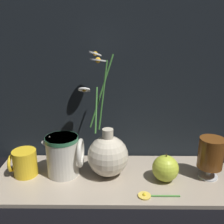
{
  "coord_description": "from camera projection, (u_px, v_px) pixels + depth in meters",
  "views": [
    {
      "loc": [
        0.0,
        -0.69,
        0.45
      ],
      "look_at": [
        -0.01,
        0.0,
        0.23
      ],
      "focal_mm": 40.0,
      "sensor_mm": 36.0,
      "label": 1
    }
  ],
  "objects": [
    {
      "name": "yellow_mug",
      "position": [
        24.0,
        163.0,
        0.79
      ],
      "size": [
        0.08,
        0.07,
        0.08
      ],
      "color": "yellow",
      "rests_on": "shelf"
    },
    {
      "name": "shelf",
      "position": [
        114.0,
        178.0,
        0.8
      ],
      "size": [
        0.77,
        0.28,
        0.01
      ],
      "color": "tan",
      "rests_on": "ground_plane"
    },
    {
      "name": "ground_plane",
      "position": [
        114.0,
        180.0,
        0.8
      ],
      "size": [
        6.0,
        6.0,
        0.0
      ],
      "primitive_type": "plane",
      "color": "black"
    },
    {
      "name": "loose_daisy",
      "position": [
        149.0,
        196.0,
        0.7
      ],
      "size": [
        0.12,
        0.04,
        0.01
      ],
      "color": "#4C8E3D",
      "rests_on": "shelf"
    },
    {
      "name": "ceramic_pitcher",
      "position": [
        63.0,
        154.0,
        0.79
      ],
      "size": [
        0.13,
        0.1,
        0.14
      ],
      "color": "beige",
      "rests_on": "shelf"
    },
    {
      "name": "orange_fruit",
      "position": [
        165.0,
        168.0,
        0.76
      ],
      "size": [
        0.08,
        0.08,
        0.09
      ],
      "color": "#B7C638",
      "rests_on": "shelf"
    },
    {
      "name": "vase_with_flowers",
      "position": [
        108.0,
        154.0,
        0.79
      ],
      "size": [
        0.15,
        0.16,
        0.38
      ],
      "color": "beige",
      "rests_on": "shelf"
    },
    {
      "name": "tea_glass",
      "position": [
        210.0,
        154.0,
        0.77
      ],
      "size": [
        0.08,
        0.08,
        0.13
      ],
      "color": "silver",
      "rests_on": "shelf"
    }
  ]
}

